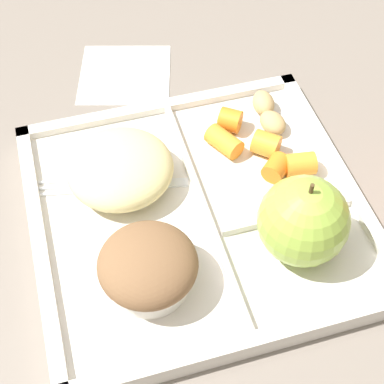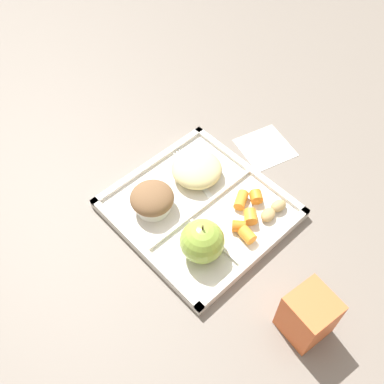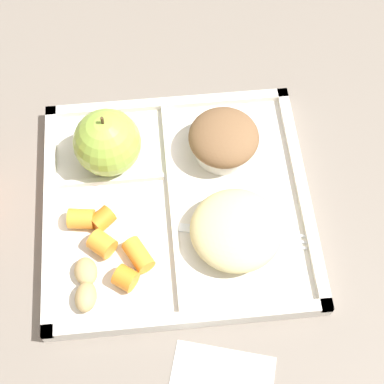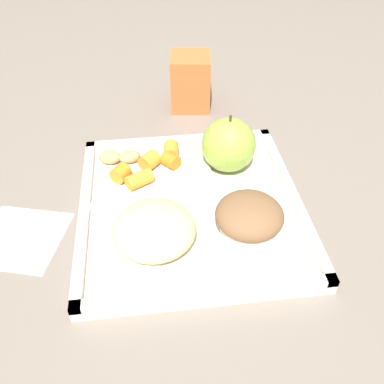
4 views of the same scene
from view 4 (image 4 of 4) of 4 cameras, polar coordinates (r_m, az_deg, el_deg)
name	(u,v)px [view 4 (image 4 of 4)]	position (r m, az deg, el deg)	size (l,w,h in m)	color
ground	(190,211)	(0.58, -0.21, -2.61)	(6.00, 6.00, 0.00)	slate
lunch_tray	(191,207)	(0.57, -0.20, -2.01)	(0.31, 0.30, 0.02)	silver
green_apple	(229,145)	(0.61, 5.00, 6.41)	(0.08, 0.08, 0.09)	#93B742
bran_muffin	(249,218)	(0.52, 7.76, -3.54)	(0.08, 0.08, 0.05)	silver
carrot_slice_back	(121,173)	(0.61, -9.69, 2.53)	(0.02, 0.02, 0.02)	orange
carrot_slice_edge	(139,179)	(0.60, -7.18, 1.73)	(0.02, 0.02, 0.04)	orange
carrot_slice_center	(149,161)	(0.63, -5.81, 4.24)	(0.02, 0.02, 0.03)	orange
carrot_slice_diagonal	(171,151)	(0.65, -2.89, 5.64)	(0.02, 0.02, 0.03)	orange
carrot_slice_large	(170,160)	(0.63, -2.94, 4.32)	(0.02, 0.02, 0.02)	orange
potato_chunk_wedge	(130,157)	(0.65, -8.48, 4.79)	(0.02, 0.03, 0.02)	tan
potato_chunk_golden	(110,157)	(0.65, -11.11, 4.67)	(0.03, 0.02, 0.02)	tan
egg_noodle_pile	(154,229)	(0.51, -5.21, -5.07)	(0.10, 0.10, 0.04)	beige
meatball_back	(167,235)	(0.51, -3.39, -5.79)	(0.04, 0.04, 0.04)	brown
meatball_center	(146,230)	(0.52, -6.23, -5.15)	(0.03, 0.03, 0.03)	brown
plastic_fork	(156,250)	(0.51, -4.89, -7.91)	(0.15, 0.05, 0.00)	white
milk_carton	(190,82)	(0.79, -0.21, 14.75)	(0.07, 0.07, 0.10)	orange
paper_napkin	(20,238)	(0.59, -22.31, -5.81)	(0.11, 0.11, 0.00)	white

